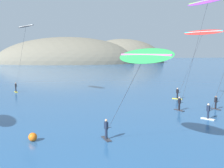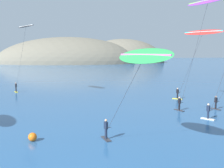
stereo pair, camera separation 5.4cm
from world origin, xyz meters
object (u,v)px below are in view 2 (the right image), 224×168
Objects in this scene: kitesurfer_red at (201,38)px; marker_buoy at (33,137)px; kitesurfer_black at (25,32)px; kitesurfer_purple at (206,9)px; kitesurfer_green at (141,62)px.

kitesurfer_red is 27.19m from marker_buoy.
kitesurfer_red is 27.17m from kitesurfer_black.
kitesurfer_black is (-22.14, 17.92, -1.36)m from kitesurfer_purple.
kitesurfer_black is 16.43× the size of marker_buoy.
kitesurfer_red is at bearing 56.45° from kitesurfer_green.
kitesurfer_purple is at bearing 20.91° from marker_buoy.
marker_buoy is at bearing -159.09° from kitesurfer_purple.
kitesurfer_red is 1.37× the size of kitesurfer_green.
kitesurfer_purple is at bearing -38.99° from kitesurfer_black.
kitesurfer_green is 10.74× the size of marker_buoy.
kitesurfer_green is (-9.31, -10.44, -5.23)m from kitesurfer_purple.
kitesurfer_black is at bearing 160.13° from kitesurfer_red.
kitesurfer_red is (3.39, 8.70, -2.64)m from kitesurfer_purple.
kitesurfer_black is at bearing 114.34° from kitesurfer_green.
marker_buoy is at bearing -143.51° from kitesurfer_red.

